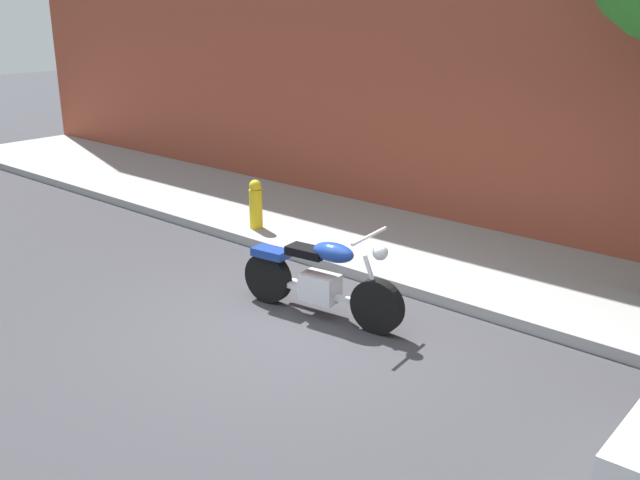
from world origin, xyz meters
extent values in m
plane|color=#38383D|center=(0.00, 0.00, 0.00)|extent=(60.00, 60.00, 0.00)
cube|color=#969696|center=(0.00, 2.95, 0.07)|extent=(24.69, 2.74, 0.14)
cylinder|color=black|center=(0.67, 0.52, 0.31)|extent=(0.64, 0.21, 0.62)
cylinder|color=black|center=(-0.85, 0.34, 0.31)|extent=(0.64, 0.21, 0.62)
cube|color=silver|center=(-0.09, 0.43, 0.36)|extent=(0.47, 0.33, 0.32)
cube|color=silver|center=(-0.09, 0.43, 0.29)|extent=(1.37, 0.24, 0.06)
ellipsoid|color=navy|center=(0.09, 0.45, 0.82)|extent=(0.55, 0.32, 0.22)
cube|color=black|center=(-0.27, 0.41, 0.76)|extent=(0.51, 0.30, 0.10)
cube|color=navy|center=(-0.80, 0.34, 0.64)|extent=(0.47, 0.29, 0.10)
cylinder|color=silver|center=(0.61, 0.51, 0.59)|extent=(0.28, 0.08, 0.58)
cylinder|color=silver|center=(0.55, 0.50, 1.10)|extent=(0.12, 0.70, 0.04)
sphere|color=silver|center=(0.69, 0.52, 0.94)|extent=(0.17, 0.17, 0.17)
cylinder|color=silver|center=(-0.36, 0.56, 0.26)|extent=(0.81, 0.18, 0.09)
cylinder|color=gold|center=(-2.78, 2.01, 0.38)|extent=(0.20, 0.20, 0.75)
sphere|color=gold|center=(-2.78, 2.01, 0.81)|extent=(0.19, 0.19, 0.19)
camera|label=1|loc=(4.96, -5.37, 3.53)|focal=40.43mm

